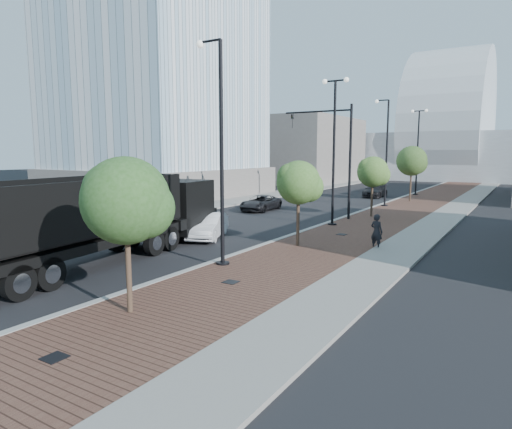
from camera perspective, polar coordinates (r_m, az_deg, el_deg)
The scene contains 24 objects.
sidewalk at distance 45.69m, azimuth 21.62°, elevation 1.51°, with size 7.00×140.00×0.12m, color #4C2D23.
concrete_strip at distance 45.30m, azimuth 24.97°, elevation 1.28°, with size 2.40×140.00×0.13m, color slate.
curb at distance 46.41m, azimuth 17.36°, elevation 1.81°, with size 0.30×140.00×0.14m, color gray.
west_sidewalk at distance 51.17m, azimuth 3.12°, elevation 2.69°, with size 4.00×140.00×0.12m, color slate.
dump_truck at distance 22.10m, azimuth -14.51°, elevation -0.59°, with size 4.35×13.95×3.72m.
white_sedan at distance 24.96m, azimuth -6.15°, elevation -1.43°, with size 1.48×4.25×1.40m, color silver.
dark_car_mid at distance 36.56m, azimuth 0.59°, elevation 1.48°, with size 2.07×4.48×1.25m, color black.
dark_car_far at distance 49.39m, azimuth 14.95°, elevation 2.94°, with size 1.85×4.56×1.32m, color black.
pedestrian at distance 22.73m, azimuth 15.13°, elevation -2.13°, with size 0.64×0.42×1.76m, color black.
streetlight_1 at distance 18.32m, azimuth -4.68°, elevation 6.65°, with size 1.44×0.56×9.21m.
streetlight_2 at distance 28.84m, azimuth 9.90°, elevation 7.98°, with size 1.72×0.56×9.28m.
streetlight_3 at distance 40.25m, azimuth 16.15°, elevation 7.07°, with size 1.44×0.56×9.21m.
streetlight_4 at distance 51.89m, azimuth 19.90°, elevation 7.57°, with size 1.72×0.56×9.28m.
traffic_mast at distance 31.96m, azimuth 10.41°, elevation 8.24°, with size 5.09×0.20×8.00m.
tree_0 at distance 13.15m, azimuth -16.05°, elevation 1.66°, with size 2.53×2.51×4.65m.
tree_1 at distance 22.08m, azimuth 5.57°, elevation 4.04°, with size 2.24×2.16×4.35m.
tree_2 at distance 33.26m, azimuth 14.75°, elevation 5.26°, with size 2.29×2.22×4.46m.
tree_3 at distance 44.85m, azimuth 19.30°, elevation 6.46°, with size 2.82×2.82×5.34m.
tower_podium at distance 51.10m, azimuth -12.22°, elevation 4.14°, with size 19.00×19.00×3.00m, color #66605C.
convention_center at distance 90.76m, azimuth 23.45°, elevation 8.11°, with size 50.00×30.00×50.00m.
commercial_block_nw at distance 71.95m, azimuth 5.90°, elevation 8.12°, with size 14.00×20.00×10.00m, color #68625D.
utility_cover_0 at distance 11.60m, azimuth -24.31°, elevation -16.29°, with size 0.50×0.50×0.02m, color black.
utility_cover_1 at distance 16.25m, azimuth -3.24°, elevation -8.58°, with size 0.50×0.50×0.02m, color black.
utility_cover_2 at distance 25.81m, azimuth 10.88°, elevation -2.50°, with size 0.50×0.50×0.02m, color black.
Camera 1 is at (11.34, -4.76, 4.76)m, focal length 31.36 mm.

